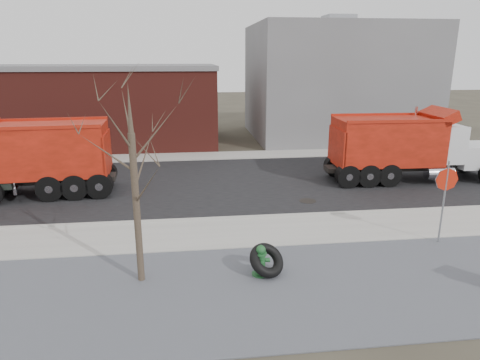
{
  "coord_description": "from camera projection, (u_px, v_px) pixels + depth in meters",
  "views": [
    {
      "loc": [
        -1.81,
        -13.12,
        5.79
      ],
      "look_at": [
        0.01,
        1.92,
        1.4
      ],
      "focal_mm": 32.0,
      "sensor_mm": 36.0,
      "label": 1
    }
  ],
  "objects": [
    {
      "name": "dump_truck_red_a",
      "position": [
        408.0,
        145.0,
        20.32
      ],
      "size": [
        8.51,
        2.55,
        3.43
      ],
      "rotation": [
        0.0,
        0.0,
        -0.03
      ],
      "color": "black",
      "rests_on": "ground"
    },
    {
      "name": "building_grey",
      "position": [
        335.0,
        82.0,
        31.42
      ],
      "size": [
        12.0,
        10.0,
        8.0
      ],
      "color": "slate",
      "rests_on": "ground"
    },
    {
      "name": "dump_truck_red_b",
      "position": [
        21.0,
        155.0,
        18.0
      ],
      "size": [
        8.33,
        2.87,
        3.5
      ],
      "rotation": [
        0.0,
        0.0,
        3.2
      ],
      "color": "black",
      "rests_on": "ground"
    },
    {
      "name": "bare_tree",
      "position": [
        133.0,
        161.0,
        10.56
      ],
      "size": [
        3.2,
        3.2,
        5.2
      ],
      "color": "#382D23",
      "rests_on": "ground"
    },
    {
      "name": "ground",
      "position": [
        247.0,
        236.0,
        14.33
      ],
      "size": [
        120.0,
        120.0,
        0.0
      ],
      "primitive_type": "plane",
      "color": "#383328",
      "rests_on": "ground"
    },
    {
      "name": "gravel_verge",
      "position": [
        265.0,
        290.0,
        10.99
      ],
      "size": [
        60.0,
        5.0,
        0.03
      ],
      "primitive_type": "cube",
      "color": "gray",
      "rests_on": "ground"
    },
    {
      "name": "truck_tire",
      "position": [
        267.0,
        260.0,
        11.64
      ],
      "size": [
        1.33,
        1.29,
        0.9
      ],
      "color": "black",
      "rests_on": "ground"
    },
    {
      "name": "far_sidewalk",
      "position": [
        220.0,
        156.0,
        25.76
      ],
      "size": [
        60.0,
        2.0,
        0.06
      ],
      "primitive_type": "cube",
      "color": "#9E9B93",
      "rests_on": "ground"
    },
    {
      "name": "road",
      "position": [
        229.0,
        183.0,
        20.33
      ],
      "size": [
        60.0,
        9.4,
        0.02
      ],
      "primitive_type": "cube",
      "color": "black",
      "rests_on": "ground"
    },
    {
      "name": "stop_sign",
      "position": [
        445.0,
        188.0,
        13.28
      ],
      "size": [
        0.74,
        0.06,
        2.71
      ],
      "rotation": [
        0.0,
        0.0,
        -0.4
      ],
      "color": "gray",
      "rests_on": "ground"
    },
    {
      "name": "fire_hydrant",
      "position": [
        261.0,
        262.0,
        11.63
      ],
      "size": [
        0.5,
        0.49,
        0.9
      ],
      "rotation": [
        0.0,
        0.0,
        -0.03
      ],
      "color": "#235E2C",
      "rests_on": "ground"
    },
    {
      "name": "sidewalk",
      "position": [
        246.0,
        232.0,
        14.56
      ],
      "size": [
        60.0,
        2.5,
        0.06
      ],
      "primitive_type": "cube",
      "color": "#9E9B93",
      "rests_on": "ground"
    },
    {
      "name": "curb",
      "position": [
        241.0,
        218.0,
        15.79
      ],
      "size": [
        60.0,
        0.15,
        0.11
      ],
      "primitive_type": "cube",
      "color": "#9E9B93",
      "rests_on": "ground"
    },
    {
      "name": "building_brick",
      "position": [
        65.0,
        105.0,
        28.64
      ],
      "size": [
        20.2,
        8.2,
        5.3
      ],
      "color": "maroon",
      "rests_on": "ground"
    }
  ]
}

